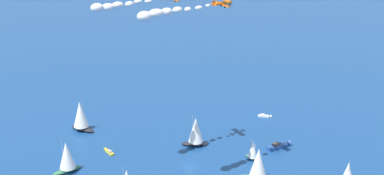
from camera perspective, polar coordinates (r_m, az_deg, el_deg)
ground_plane at (r=177.70m, az=-0.34°, el=-8.91°), size 2000.00×2000.00×0.00m
sailboat_far_stbd at (r=176.54m, az=-14.12°, el=-7.68°), size 8.38×9.41×12.75m
sailboat_inshore at (r=188.07m, az=0.41°, el=-5.04°), size 10.40×6.65×12.93m
sailboat_offshore at (r=181.06m, az=6.95°, el=-7.10°), size 6.18×5.26×8.22m
sailboat_trailing at (r=174.50m, az=17.37°, el=-9.19°), size 3.99×6.58×8.24m
motorboat_ahead at (r=191.98m, az=10.03°, el=-6.53°), size 8.93×8.77×2.89m
motorboat_mid_cluster at (r=215.86m, az=8.37°, el=-3.24°), size 5.81×2.34×1.64m
sailboat_outer_ring_a at (r=204.45m, az=-12.59°, el=-3.17°), size 11.28×7.16×14.02m
motorboat_outer_ring_b at (r=188.19m, az=-9.49°, el=-7.22°), size 5.28×4.56×1.62m
sailboat_outer_ring_e at (r=167.38m, az=7.54°, el=-8.72°), size 10.94×6.69×13.68m
smoke_trail_lead at (r=154.10m, az=-8.93°, el=9.18°), size 17.25×20.27×3.26m
biplane_wingman at (r=152.03m, az=3.44°, el=9.63°), size 6.53×6.71×3.62m
smoke_trail_wingman at (r=139.81m, az=-3.66°, el=8.46°), size 17.57×20.22×3.32m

